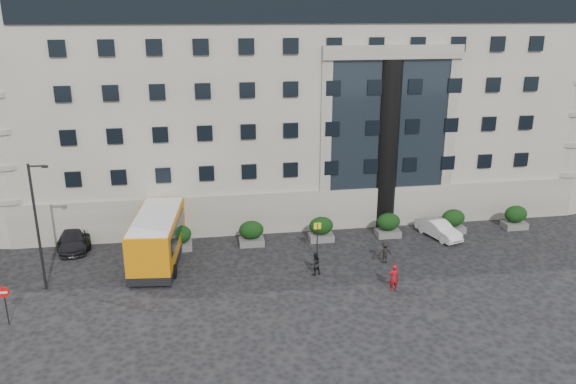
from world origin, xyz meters
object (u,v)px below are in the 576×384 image
at_px(hedge_a, 179,237).
at_px(minibus, 158,237).
at_px(hedge_f, 515,217).
at_px(pedestrian_a, 394,278).
at_px(hedge_e, 453,221).
at_px(red_truck, 77,209).
at_px(bus_stop_sign, 317,234).
at_px(pedestrian_b, 315,264).
at_px(street_lamp, 38,223).
at_px(hedge_b, 251,233).
at_px(parked_car_c, 73,240).
at_px(hedge_c, 321,229).
at_px(white_taxi, 439,229).
at_px(hedge_d, 388,225).
at_px(no_entry_sign, 4,298).
at_px(pedestrian_c, 385,252).
at_px(parked_car_d, 76,236).

distance_m(hedge_a, minibus, 2.44).
xyz_separation_m(hedge_f, pedestrian_a, (-12.93, -8.41, -0.07)).
relative_size(hedge_e, red_truck, 0.30).
xyz_separation_m(hedge_a, bus_stop_sign, (9.50, -2.80, 0.80)).
distance_m(hedge_e, pedestrian_b, 13.22).
bearing_deg(pedestrian_b, street_lamp, -20.09).
relative_size(hedge_b, hedge_e, 1.00).
bearing_deg(parked_car_c, hedge_c, -14.07).
distance_m(hedge_c, pedestrian_a, 8.82).
relative_size(bus_stop_sign, white_taxi, 0.64).
distance_m(hedge_c, bus_stop_sign, 3.05).
height_order(hedge_b, hedge_d, same).
height_order(hedge_b, bus_stop_sign, bus_stop_sign).
relative_size(hedge_a, white_taxi, 0.46).
height_order(hedge_b, white_taxi, hedge_b).
relative_size(street_lamp, no_entry_sign, 3.45).
bearing_deg(hedge_d, hedge_a, 180.00).
xyz_separation_m(hedge_b, street_lamp, (-13.14, -4.80, 3.44)).
bearing_deg(hedge_f, red_truck, 170.92).
bearing_deg(hedge_a, no_entry_sign, -135.52).
xyz_separation_m(hedge_a, pedestrian_c, (13.83, -4.49, -0.16)).
bearing_deg(pedestrian_c, hedge_a, -23.27).
xyz_separation_m(no_entry_sign, pedestrian_a, (22.07, 0.43, -0.79)).
distance_m(hedge_e, parked_car_d, 28.38).
xyz_separation_m(hedge_d, minibus, (-16.92, -1.84, 0.91)).
relative_size(hedge_a, pedestrian_c, 1.20).
height_order(hedge_e, no_entry_sign, no_entry_sign).
relative_size(hedge_d, minibus, 0.22).
xyz_separation_m(street_lamp, minibus, (6.62, 2.96, -2.53)).
height_order(hedge_e, red_truck, red_truck).
bearing_deg(hedge_f, bus_stop_sign, -170.37).
bearing_deg(bus_stop_sign, white_taxi, 11.53).
bearing_deg(pedestrian_a, hedge_b, -46.97).
distance_m(hedge_e, white_taxi, 1.72).
bearing_deg(no_entry_sign, hedge_a, 44.48).
relative_size(hedge_b, hedge_f, 1.00).
relative_size(hedge_f, white_taxi, 0.46).
bearing_deg(pedestrian_a, white_taxi, -129.40).
height_order(no_entry_sign, minibus, minibus).
xyz_separation_m(hedge_c, minibus, (-11.72, -1.84, 0.91)).
xyz_separation_m(no_entry_sign, minibus, (7.68, 7.00, 0.18)).
bearing_deg(hedge_d, parked_car_c, 176.34).
height_order(hedge_c, minibus, minibus).
distance_m(no_entry_sign, minibus, 10.39).
xyz_separation_m(hedge_d, pedestrian_c, (-1.77, -4.49, -0.16)).
bearing_deg(pedestrian_c, pedestrian_b, 6.26).
height_order(hedge_f, pedestrian_c, hedge_f).
relative_size(hedge_c, white_taxi, 0.46).
xyz_separation_m(hedge_a, hedge_b, (5.20, 0.00, 0.00)).
bearing_deg(parked_car_d, hedge_f, -8.54).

